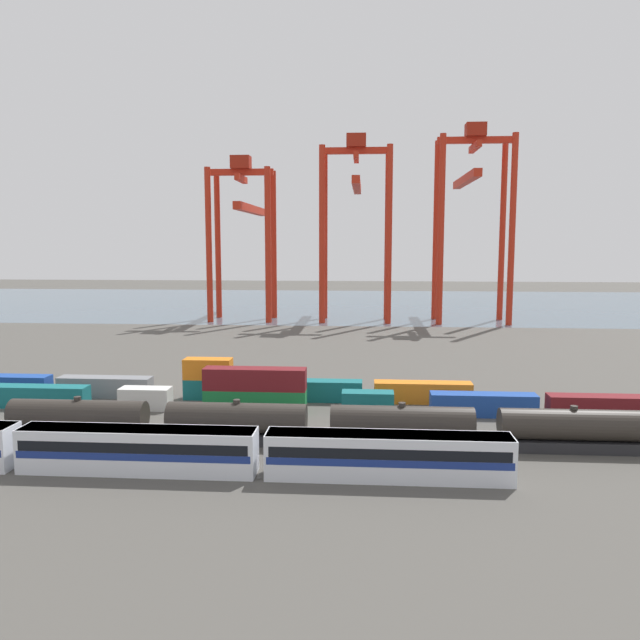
{
  "coord_description": "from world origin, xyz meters",
  "views": [
    {
      "loc": [
        13.89,
        -72.6,
        19.93
      ],
      "look_at": [
        6.23,
        31.79,
        6.87
      ],
      "focal_mm": 35.09,
      "sensor_mm": 36.0,
      "label": 1
    }
  ],
  "objects": [
    {
      "name": "ground_plane",
      "position": [
        0.0,
        40.0,
        0.0
      ],
      "size": [
        420.0,
        420.0,
        0.0
      ],
      "primitive_type": "plane",
      "color": "#4C4944"
    },
    {
      "name": "harbour_water",
      "position": [
        0.0,
        130.26,
        0.0
      ],
      "size": [
        400.0,
        110.0,
        0.01
      ],
      "primitive_type": "cube",
      "color": "#475B6B",
      "rests_on": "ground_plane"
    },
    {
      "name": "passenger_train",
      "position": [
        -5.76,
        -21.4,
        2.14
      ],
      "size": [
        64.11,
        3.14,
        3.9
      ],
      "color": "silver",
      "rests_on": "ground_plane"
    },
    {
      "name": "freight_tank_row",
      "position": [
        17.52,
        -12.95,
        2.11
      ],
      "size": [
        79.09,
        2.97,
        4.43
      ],
      "color": "#232326",
      "rests_on": "ground_plane"
    },
    {
      "name": "shipping_container_1",
      "position": [
        -25.68,
        -1.09,
        1.3
      ],
      "size": [
        12.1,
        2.44,
        2.6
      ],
      "primitive_type": "cube",
      "color": "#146066",
      "rests_on": "ground_plane"
    },
    {
      "name": "shipping_container_2",
      "position": [
        -12.37,
        -1.09,
        1.3
      ],
      "size": [
        6.04,
        2.44,
        2.6
      ],
      "primitive_type": "cube",
      "color": "silver",
      "rests_on": "ground_plane"
    },
    {
      "name": "shipping_container_3",
      "position": [
        0.94,
        -1.09,
        1.3
      ],
      "size": [
        12.1,
        2.44,
        2.6
      ],
      "primitive_type": "cube",
      "color": "#197538",
      "rests_on": "ground_plane"
    },
    {
      "name": "shipping_container_4",
      "position": [
        0.94,
        -1.09,
        3.9
      ],
      "size": [
        12.1,
        2.44,
        2.6
      ],
      "primitive_type": "cube",
      "color": "maroon",
      "rests_on": "shipping_container_3"
    },
    {
      "name": "shipping_container_5",
      "position": [
        14.24,
        -1.09,
        1.3
      ],
      "size": [
        6.04,
        2.44,
        2.6
      ],
      "primitive_type": "cube",
      "color": "#146066",
      "rests_on": "ground_plane"
    },
    {
      "name": "shipping_container_6",
      "position": [
        27.55,
        -1.09,
        1.3
      ],
      "size": [
        12.1,
        2.44,
        2.6
      ],
      "primitive_type": "cube",
      "color": "#1C4299",
      "rests_on": "ground_plane"
    },
    {
      "name": "shipping_container_7",
      "position": [
        40.86,
        -1.09,
        1.3
      ],
      "size": [
        12.1,
        2.44,
        2.6
      ],
      "primitive_type": "cube",
      "color": "maroon",
      "rests_on": "ground_plane"
    },
    {
      "name": "shipping_container_8",
      "position": [
        -33.3,
        4.41,
        1.3
      ],
      "size": [
        12.1,
        2.44,
        2.6
      ],
      "primitive_type": "cube",
      "color": "#1C4299",
      "rests_on": "ground_plane"
    },
    {
      "name": "shipping_container_9",
      "position": [
        -19.7,
        4.41,
        1.3
      ],
      "size": [
        12.1,
        2.44,
        2.6
      ],
      "primitive_type": "cube",
      "color": "slate",
      "rests_on": "ground_plane"
    },
    {
      "name": "shipping_container_10",
      "position": [
        -6.09,
        4.41,
        1.3
      ],
      "size": [
        6.04,
        2.44,
        2.6
      ],
      "primitive_type": "cube",
      "color": "#146066",
      "rests_on": "ground_plane"
    },
    {
      "name": "shipping_container_11",
      "position": [
        -6.09,
        4.41,
        3.9
      ],
      "size": [
        6.04,
        2.44,
        2.6
      ],
      "primitive_type": "cube",
      "color": "orange",
      "rests_on": "shipping_container_10"
    },
    {
      "name": "shipping_container_12",
      "position": [
        7.52,
        4.41,
        1.3
      ],
      "size": [
        12.1,
        2.44,
        2.6
      ],
      "primitive_type": "cube",
      "color": "#146066",
      "rests_on": "ground_plane"
    },
    {
      "name": "shipping_container_13",
      "position": [
        21.12,
        4.41,
        1.3
      ],
      "size": [
        12.1,
        2.44,
        2.6
      ],
      "primitive_type": "cube",
      "color": "orange",
      "rests_on": "ground_plane"
    },
    {
      "name": "gantry_crane_west",
      "position": [
        -17.64,
        89.45,
        25.2
      ],
      "size": [
        16.41,
        40.64,
        41.38
      ],
      "color": "red",
      "rests_on": "ground_plane"
    },
    {
      "name": "gantry_crane_central",
      "position": [
        11.26,
        88.4,
        28.42
      ],
      "size": [
        17.85,
        35.39,
        46.35
      ],
      "color": "red",
      "rests_on": "ground_plane"
    },
    {
      "name": "gantry_crane_east",
      "position": [
        40.16,
        88.41,
        29.68
      ],
      "size": [
        18.35,
        36.67,
        48.56
      ],
      "color": "red",
      "rests_on": "ground_plane"
    }
  ]
}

